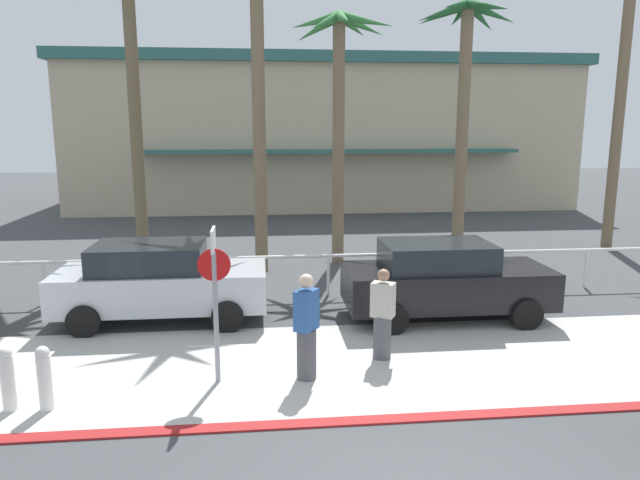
# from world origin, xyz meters

# --- Properties ---
(ground_plane) EXTENTS (80.00, 80.00, 0.00)m
(ground_plane) POSITION_xyz_m (0.00, 10.00, 0.00)
(ground_plane) COLOR #424447
(sidewalk_strip) EXTENTS (44.00, 4.00, 0.02)m
(sidewalk_strip) POSITION_xyz_m (0.00, 4.20, 0.01)
(sidewalk_strip) COLOR beige
(sidewalk_strip) RESTS_ON ground
(curb_paint) EXTENTS (44.00, 0.24, 0.03)m
(curb_paint) POSITION_xyz_m (0.00, 2.20, 0.01)
(curb_paint) COLOR maroon
(curb_paint) RESTS_ON ground
(building_backdrop) EXTENTS (25.48, 13.34, 7.51)m
(building_backdrop) POSITION_xyz_m (1.69, 27.96, 3.77)
(building_backdrop) COLOR #BCAD8E
(building_backdrop) RESTS_ON ground
(rail_fence) EXTENTS (22.48, 0.08, 1.04)m
(rail_fence) POSITION_xyz_m (0.00, 8.50, 0.84)
(rail_fence) COLOR white
(rail_fence) RESTS_ON ground
(stop_sign_bike_lane) EXTENTS (0.52, 0.56, 2.56)m
(stop_sign_bike_lane) POSITION_xyz_m (-2.38, 3.71, 1.68)
(stop_sign_bike_lane) COLOR gray
(stop_sign_bike_lane) RESTS_ON ground
(bollard_2) EXTENTS (0.20, 0.20, 1.00)m
(bollard_2) POSITION_xyz_m (-5.35, 3.04, 0.52)
(bollard_2) COLOR white
(bollard_2) RESTS_ON ground
(bollard_3) EXTENTS (0.20, 0.20, 1.00)m
(bollard_3) POSITION_xyz_m (-4.82, 3.01, 0.52)
(bollard_3) COLOR white
(bollard_3) RESTS_ON ground
(palm_tree_1) EXTENTS (2.97, 3.11, 8.85)m
(palm_tree_1) POSITION_xyz_m (-5.29, 12.50, 6.65)
(palm_tree_1) COLOR brown
(palm_tree_1) RESTS_ON ground
(palm_tree_2) EXTENTS (3.08, 3.46, 8.97)m
(palm_tree_2) POSITION_xyz_m (-1.69, 11.13, 6.57)
(palm_tree_2) COLOR #756047
(palm_tree_2) RESTS_ON ground
(palm_tree_3) EXTENTS (2.85, 3.22, 7.37)m
(palm_tree_3) POSITION_xyz_m (0.72, 11.98, 5.54)
(palm_tree_3) COLOR #756047
(palm_tree_3) RESTS_ON ground
(palm_tree_4) EXTENTS (2.99, 3.03, 7.71)m
(palm_tree_4) POSITION_xyz_m (4.40, 11.79, 5.79)
(palm_tree_4) COLOR #756047
(palm_tree_4) RESTS_ON ground
(palm_tree_5) EXTENTS (3.08, 3.02, 9.81)m
(palm_tree_5) POSITION_xyz_m (10.39, 13.36, 6.97)
(palm_tree_5) COLOR #756047
(palm_tree_5) RESTS_ON ground
(car_silver_1) EXTENTS (4.40, 2.02, 1.69)m
(car_silver_1) POSITION_xyz_m (-3.81, 6.99, 0.87)
(car_silver_1) COLOR #B2B7BC
(car_silver_1) RESTS_ON ground
(car_black_2) EXTENTS (4.40, 2.02, 1.69)m
(car_black_2) POSITION_xyz_m (2.29, 6.50, 0.87)
(car_black_2) COLOR black
(car_black_2) RESTS_ON ground
(pedestrian_0) EXTENTS (0.45, 0.48, 1.80)m
(pedestrian_0) POSITION_xyz_m (-0.93, 3.69, 0.84)
(pedestrian_0) COLOR #4C4C51
(pedestrian_0) RESTS_ON ground
(pedestrian_1) EXTENTS (0.48, 0.43, 1.67)m
(pedestrian_1) POSITION_xyz_m (0.49, 4.41, 0.77)
(pedestrian_1) COLOR #4C4C51
(pedestrian_1) RESTS_ON ground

